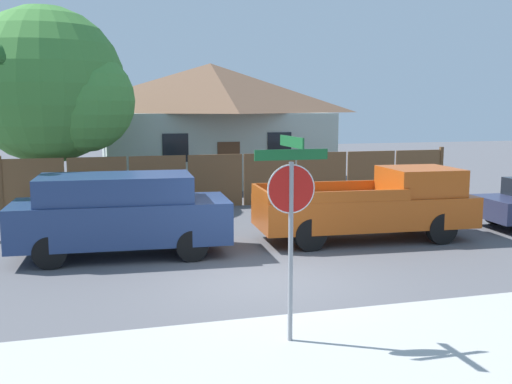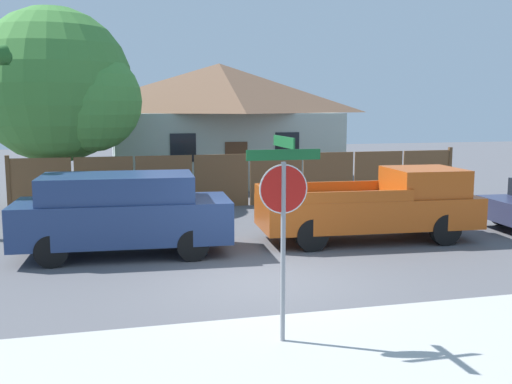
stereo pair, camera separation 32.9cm
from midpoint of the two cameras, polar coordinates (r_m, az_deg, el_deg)
ground_plane at (r=11.86m, az=0.10°, el=-8.36°), size 80.00×80.00×0.00m
sidewalk_strip at (r=8.65m, az=6.87°, el=-14.79°), size 36.00×3.20×0.01m
wooden_fence at (r=20.51m, az=-1.72°, el=1.18°), size 15.55×0.12×1.88m
house at (r=26.96m, az=-4.67°, el=6.74°), size 10.08×7.43×5.27m
oak_tree at (r=21.19m, az=-19.12°, el=9.28°), size 5.44×5.18×6.67m
red_suv at (r=13.90m, az=-13.44°, el=-1.91°), size 4.91×2.22×1.85m
orange_pickup at (r=15.47m, az=10.60°, el=-1.24°), size 5.57×2.28×1.82m
stop_sign at (r=8.41m, az=2.24°, el=-1.10°), size 1.07×0.96×2.96m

